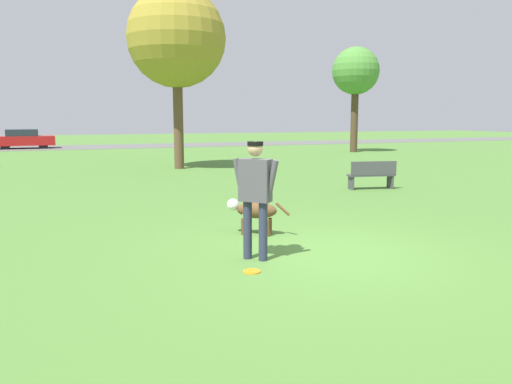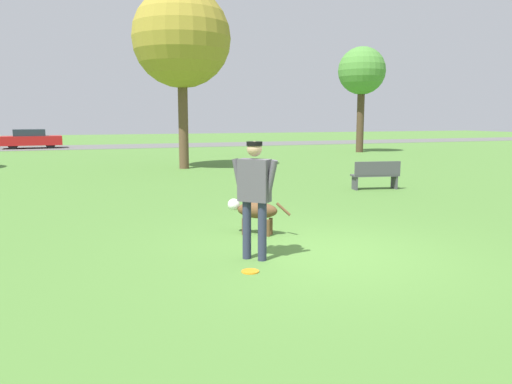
# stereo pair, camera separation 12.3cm
# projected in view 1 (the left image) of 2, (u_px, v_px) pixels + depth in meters

# --- Properties ---
(ground_plane) EXTENTS (120.00, 120.00, 0.00)m
(ground_plane) POSITION_uv_depth(u_px,v_px,m) (320.00, 253.00, 7.80)
(ground_plane) COLOR #4C7A33
(far_road_strip) EXTENTS (120.00, 6.00, 0.01)m
(far_road_strip) POSITION_uv_depth(u_px,v_px,m) (111.00, 147.00, 36.80)
(far_road_strip) COLOR #5B5B59
(far_road_strip) RESTS_ON ground_plane
(person) EXTENTS (0.57, 0.59, 1.76)m
(person) POSITION_uv_depth(u_px,v_px,m) (255.00, 189.00, 7.30)
(person) COLOR #2D334C
(person) RESTS_ON ground_plane
(dog) EXTENTS (1.02, 0.82, 0.64)m
(dog) POSITION_uv_depth(u_px,v_px,m) (253.00, 211.00, 9.00)
(dog) COLOR brown
(dog) RESTS_ON ground_plane
(frisbee) EXTENTS (0.24, 0.24, 0.02)m
(frisbee) POSITION_uv_depth(u_px,v_px,m) (252.00, 271.00, 6.84)
(frisbee) COLOR orange
(frisbee) RESTS_ON ground_plane
(tree_mid_center) EXTENTS (3.98, 3.98, 7.28)m
(tree_mid_center) POSITION_uv_depth(u_px,v_px,m) (177.00, 39.00, 20.06)
(tree_mid_center) COLOR brown
(tree_mid_center) RESTS_ON ground_plane
(tree_far_right) EXTENTS (2.86, 2.86, 6.36)m
(tree_far_right) POSITION_uv_depth(u_px,v_px,m) (356.00, 72.00, 30.27)
(tree_far_right) COLOR #4C3826
(tree_far_right) RESTS_ON ground_plane
(parked_car_red) EXTENTS (3.98, 2.02, 1.33)m
(parked_car_red) POSITION_uv_depth(u_px,v_px,m) (24.00, 139.00, 34.34)
(parked_car_red) COLOR red
(parked_car_red) RESTS_ON ground_plane
(park_bench) EXTENTS (1.45, 0.67, 0.84)m
(park_bench) POSITION_uv_depth(u_px,v_px,m) (372.00, 174.00, 14.73)
(park_bench) COLOR #47474C
(park_bench) RESTS_ON ground_plane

